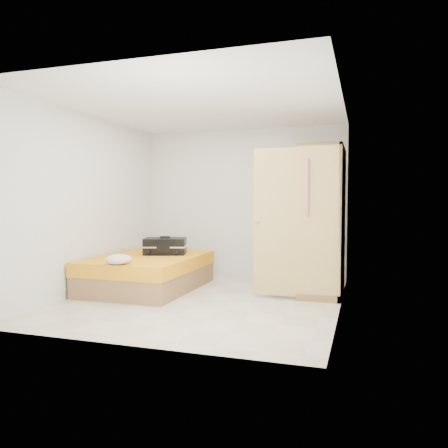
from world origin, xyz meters
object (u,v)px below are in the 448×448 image
(wardrobe, at_px, (319,225))
(round_cushion, at_px, (119,259))
(bed, at_px, (148,272))
(suitcase, at_px, (165,246))
(person, at_px, (282,236))

(wardrobe, relative_size, round_cushion, 6.01)
(bed, xyz_separation_m, round_cushion, (0.03, -0.89, 0.31))
(bed, height_order, round_cushion, round_cushion)
(wardrobe, xyz_separation_m, round_cushion, (-2.47, -1.32, -0.43))
(wardrobe, distance_m, round_cushion, 2.84)
(bed, xyz_separation_m, suitcase, (0.13, 0.31, 0.37))
(bed, relative_size, person, 1.24)
(person, relative_size, suitcase, 2.11)
(wardrobe, bearing_deg, suitcase, -177.07)
(round_cushion, bearing_deg, person, 35.32)
(wardrobe, relative_size, suitcase, 2.73)
(suitcase, height_order, round_cushion, suitcase)
(wardrobe, distance_m, suitcase, 2.40)
(suitcase, bearing_deg, person, -12.72)
(person, height_order, suitcase, person)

